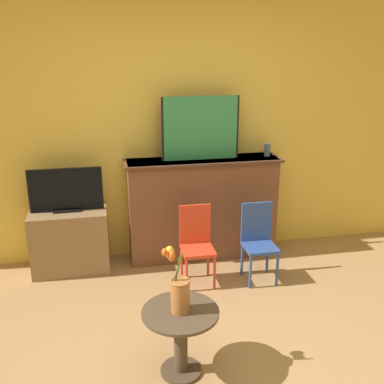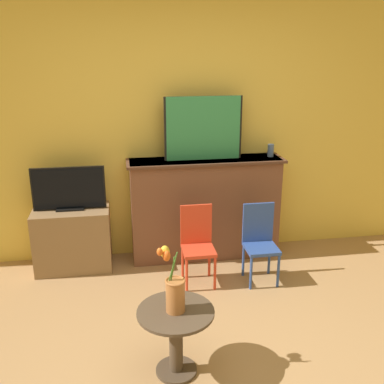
{
  "view_description": "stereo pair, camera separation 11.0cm",
  "coord_description": "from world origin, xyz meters",
  "px_view_note": "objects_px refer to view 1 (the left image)",
  "views": [
    {
      "loc": [
        -0.67,
        -2.17,
        2.08
      ],
      "look_at": [
        -0.02,
        1.18,
        0.94
      ],
      "focal_mm": 42.0,
      "sensor_mm": 36.0,
      "label": 1
    },
    {
      "loc": [
        -0.56,
        -2.19,
        2.08
      ],
      "look_at": [
        -0.02,
        1.18,
        0.94
      ],
      "focal_mm": 42.0,
      "sensor_mm": 36.0,
      "label": 2
    }
  ],
  "objects_px": {
    "chair_blue": "(258,238)",
    "painting": "(201,128)",
    "tv_monitor": "(66,191)",
    "chair_red": "(196,241)",
    "vase_tulips": "(179,289)"
  },
  "relations": [
    {
      "from": "chair_blue",
      "to": "vase_tulips",
      "type": "relative_size",
      "value": 1.65
    },
    {
      "from": "tv_monitor",
      "to": "vase_tulips",
      "type": "relative_size",
      "value": 1.54
    },
    {
      "from": "tv_monitor",
      "to": "vase_tulips",
      "type": "bearing_deg",
      "value": -64.37
    },
    {
      "from": "chair_red",
      "to": "chair_blue",
      "type": "distance_m",
      "value": 0.57
    },
    {
      "from": "painting",
      "to": "chair_red",
      "type": "distance_m",
      "value": 1.06
    },
    {
      "from": "vase_tulips",
      "to": "chair_red",
      "type": "bearing_deg",
      "value": 73.15
    },
    {
      "from": "painting",
      "to": "vase_tulips",
      "type": "bearing_deg",
      "value": -106.47
    },
    {
      "from": "chair_blue",
      "to": "painting",
      "type": "bearing_deg",
      "value": 126.89
    },
    {
      "from": "painting",
      "to": "tv_monitor",
      "type": "bearing_deg",
      "value": -177.27
    },
    {
      "from": "painting",
      "to": "vase_tulips",
      "type": "xyz_separation_m",
      "value": [
        -0.5,
        -1.68,
        -0.7
      ]
    },
    {
      "from": "tv_monitor",
      "to": "vase_tulips",
      "type": "distance_m",
      "value": 1.8
    },
    {
      "from": "chair_blue",
      "to": "chair_red",
      "type": "bearing_deg",
      "value": 175.02
    },
    {
      "from": "tv_monitor",
      "to": "chair_blue",
      "type": "bearing_deg",
      "value": -16.46
    },
    {
      "from": "tv_monitor",
      "to": "chair_red",
      "type": "height_order",
      "value": "tv_monitor"
    },
    {
      "from": "chair_red",
      "to": "painting",
      "type": "bearing_deg",
      "value": 74.42
    }
  ]
}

